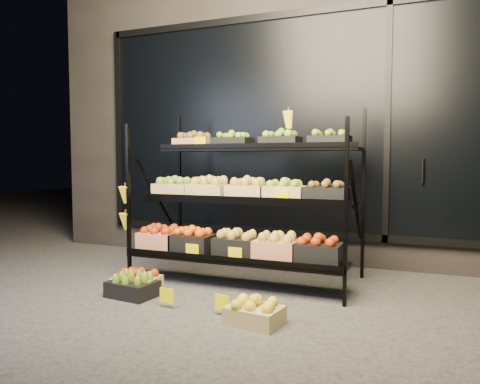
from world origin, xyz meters
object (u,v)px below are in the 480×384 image
at_px(display_rack, 243,199).
at_px(floor_crate_midright, 255,312).
at_px(floor_crate_midleft, 133,286).
at_px(floor_crate_left, 136,282).

height_order(display_rack, floor_crate_midright, display_rack).
relative_size(floor_crate_midleft, floor_crate_midright, 1.03).
distance_m(floor_crate_left, floor_crate_midleft, 0.14).
xyz_separation_m(display_rack, floor_crate_left, (-0.72, -0.72, -0.69)).
height_order(display_rack, floor_crate_left, display_rack).
bearing_deg(floor_crate_midright, floor_crate_midleft, 177.36).
xyz_separation_m(display_rack, floor_crate_midleft, (-0.67, -0.85, -0.69)).
height_order(floor_crate_left, floor_crate_midleft, same).
distance_m(display_rack, floor_crate_left, 1.23).
relative_size(display_rack, floor_crate_midright, 5.34).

